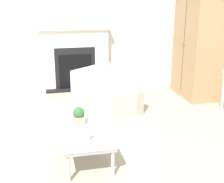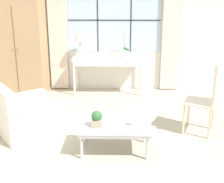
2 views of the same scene
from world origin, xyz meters
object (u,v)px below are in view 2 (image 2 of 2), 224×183
console_table (108,62)px  potted_orchid (124,49)px  table_lamp (80,37)px  potted_plant_small (97,119)px  armchair_upholstered (26,117)px  pillar_candle (134,121)px  armoire (20,44)px  coffee_table (115,128)px  side_chair_wooden (208,95)px

console_table → potted_orchid: (0.33, 0.07, 0.25)m
table_lamp → potted_plant_small: 2.80m
armchair_upholstered → pillar_candle: (1.63, -0.56, 0.18)m
armchair_upholstered → potted_plant_small: bearing=-27.4°
armoire → pillar_candle: bearing=-48.0°
armoire → coffee_table: size_ratio=2.19×
coffee_table → potted_plant_small: bearing=-170.6°
armchair_upholstered → armoire: bearing=107.6°
side_chair_wooden → potted_plant_small: 1.74m
table_lamp → armchair_upholstered: size_ratio=0.46×
potted_orchid → side_chair_wooden: 2.40m
table_lamp → pillar_candle: table_lamp is taller
console_table → potted_orchid: bearing=12.0°
potted_orchid → potted_plant_small: 2.73m
potted_orchid → armchair_upholstered: (-1.52, -2.08, -0.68)m
console_table → pillar_candle: 2.61m
potted_orchid → pillar_candle: bearing=-87.8°
armoire → potted_plant_small: size_ratio=9.60×
armoire → coffee_table: armoire is taller
armoire → potted_orchid: bearing=4.0°
armchair_upholstered → coffee_table: (1.36, -0.54, 0.07)m
potted_orchid → pillar_candle: size_ratio=3.10×
coffee_table → pillar_candle: pillar_candle is taller
console_table → potted_plant_small: size_ratio=6.82×
armchair_upholstered → side_chair_wooden: 2.77m
armchair_upholstered → pillar_candle: bearing=-18.9°
potted_plant_small → pillar_candle: bearing=3.1°
potted_plant_small → console_table: bearing=88.6°
table_lamp → side_chair_wooden: size_ratio=0.49×
console_table → side_chair_wooden: size_ratio=1.33×
armchair_upholstered → coffee_table: size_ratio=1.24×
armoire → table_lamp: 1.24m
armoire → pillar_candle: armoire is taller
side_chair_wooden → potted_plant_small: size_ratio=5.14×
console_table → table_lamp: table_lamp is taller
potted_plant_small → armoire: bearing=124.7°
armoire → table_lamp: (1.22, 0.15, 0.14)m
potted_orchid → coffee_table: (-0.16, -2.63, -0.60)m
potted_orchid → armchair_upholstered: bearing=-126.2°
armchair_upholstered → potted_plant_small: size_ratio=5.43×
table_lamp → side_chair_wooden: bearing=-43.7°
armoire → potted_plant_small: (1.74, -2.52, -0.57)m
side_chair_wooden → armchair_upholstered: bearing=-179.2°
armoire → armchair_upholstered: size_ratio=1.77×
coffee_table → pillar_candle: 0.29m
coffee_table → table_lamp: bearing=106.0°
console_table → armchair_upholstered: 2.37m
armchair_upholstered → table_lamp: bearing=73.7°
coffee_table → side_chair_wooden: bearing=22.8°
coffee_table → armoire: bearing=128.6°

